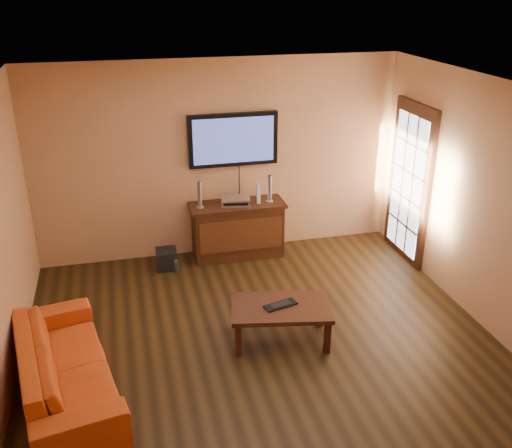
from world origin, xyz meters
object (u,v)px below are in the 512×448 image
object	(u,v)px
television	(233,140)
speaker_left	(200,196)
sofa	(64,357)
media_console	(238,230)
game_console	(258,193)
keyboard	(281,305)
coffee_table	(281,310)
bottle	(176,266)
speaker_right	(270,190)
subwoofer	(167,259)
av_receiver	(236,201)

from	to	relation	value
television	speaker_left	bearing A→B (deg)	-156.29
television	sofa	xyz separation A→B (m)	(-2.19, -2.65, -1.23)
media_console	game_console	distance (m)	0.59
keyboard	coffee_table	bearing A→B (deg)	-72.24
bottle	speaker_right	bearing A→B (deg)	11.48
television	bottle	bearing A→B (deg)	-150.47
speaker_right	keyboard	size ratio (longest dim) A/B	1.00
speaker_left	speaker_right	xyz separation A→B (m)	(0.96, -0.01, 0.00)
coffee_table	speaker_right	distance (m)	2.22
sofa	game_console	size ratio (longest dim) A/B	8.15
speaker_left	subwoofer	distance (m)	0.97
subwoofer	speaker_right	bearing A→B (deg)	6.24
game_console	keyboard	xyz separation A→B (m)	(-0.30, -2.14, -0.46)
media_console	speaker_right	size ratio (longest dim) A/B	3.41
media_console	keyboard	xyz separation A→B (m)	(0.00, -2.12, 0.04)
sofa	speaker_right	world-z (taller)	speaker_right
speaker_right	av_receiver	xyz separation A→B (m)	(-0.47, 0.04, -0.13)
coffee_table	speaker_right	xyz separation A→B (m)	(0.44, 2.10, 0.58)
speaker_right	bottle	bearing A→B (deg)	-168.52
coffee_table	game_console	bearing A→B (deg)	82.15
speaker_right	av_receiver	size ratio (longest dim) A/B	0.99
media_console	television	size ratio (longest dim) A/B	1.07
media_console	game_console	world-z (taller)	game_console
sofa	keyboard	size ratio (longest dim) A/B	5.23
speaker_left	subwoofer	size ratio (longest dim) A/B	1.38
sofa	av_receiver	xyz separation A→B (m)	(2.17, 2.45, 0.43)
television	av_receiver	bearing A→B (deg)	-96.05
speaker_right	bottle	world-z (taller)	speaker_right
television	bottle	distance (m)	1.85
television	game_console	distance (m)	0.80
speaker_left	game_console	world-z (taller)	speaker_left
speaker_right	coffee_table	bearing A→B (deg)	-101.90
television	speaker_right	world-z (taller)	television
coffee_table	subwoofer	world-z (taller)	coffee_table
coffee_table	speaker_left	world-z (taller)	speaker_left
coffee_table	speaker_left	distance (m)	2.25
speaker_right	subwoofer	world-z (taller)	speaker_right
game_console	av_receiver	bearing A→B (deg)	-168.24
speaker_right	sofa	bearing A→B (deg)	-137.59
media_console	av_receiver	size ratio (longest dim) A/B	3.36
television	speaker_right	distance (m)	0.84
media_console	keyboard	bearing A→B (deg)	-89.89
sofa	subwoofer	xyz separation A→B (m)	(1.17, 2.29, -0.25)
sofa	keyboard	xyz separation A→B (m)	(2.19, 0.32, 0.05)
sofa	subwoofer	size ratio (longest dim) A/B	7.35
speaker_left	speaker_right	world-z (taller)	speaker_right
speaker_left	coffee_table	bearing A→B (deg)	-76.08
sofa	keyboard	bearing A→B (deg)	-92.47
coffee_table	keyboard	xyz separation A→B (m)	(-0.00, 0.01, 0.06)
sofa	media_console	bearing A→B (deg)	-52.71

